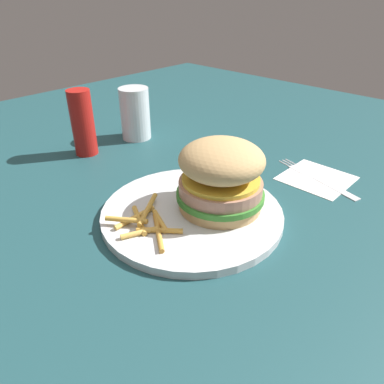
{
  "coord_description": "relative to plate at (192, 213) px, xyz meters",
  "views": [
    {
      "loc": [
        -0.31,
        0.35,
        0.3
      ],
      "look_at": [
        -0.01,
        0.03,
        0.04
      ],
      "focal_mm": 33.9,
      "sensor_mm": 36.0,
      "label": 1
    }
  ],
  "objects": [
    {
      "name": "ground_plane",
      "position": [
        0.01,
        -0.03,
        -0.01
      ],
      "size": [
        1.6,
        1.6,
        0.0
      ],
      "primitive_type": "plane",
      "color": "#1E474C"
    },
    {
      "name": "plate",
      "position": [
        0.0,
        0.0,
        0.0
      ],
      "size": [
        0.27,
        0.27,
        0.01
      ],
      "primitive_type": "cylinder",
      "color": "silver",
      "rests_on": "ground_plane"
    },
    {
      "name": "sandwich",
      "position": [
        -0.02,
        -0.04,
        0.06
      ],
      "size": [
        0.13,
        0.13,
        0.1
      ],
      "color": "tan",
      "rests_on": "plate"
    },
    {
      "name": "fries_pile",
      "position": [
        0.02,
        0.07,
        0.01
      ],
      "size": [
        0.11,
        0.1,
        0.01
      ],
      "color": "gold",
      "rests_on": "plate"
    },
    {
      "name": "napkin",
      "position": [
        -0.08,
        -0.24,
        -0.01
      ],
      "size": [
        0.11,
        0.11,
        0.0
      ],
      "primitive_type": "cube",
      "rotation": [
        0.0,
        0.0,
        0.0
      ],
      "color": "white",
      "rests_on": "ground_plane"
    },
    {
      "name": "fork",
      "position": [
        -0.08,
        -0.24,
        -0.0
      ],
      "size": [
        0.17,
        0.06,
        0.0
      ],
      "color": "silver",
      "rests_on": "napkin"
    },
    {
      "name": "drink_glass",
      "position": [
        0.3,
        -0.14,
        0.04
      ],
      "size": [
        0.06,
        0.06,
        0.11
      ],
      "color": "silver",
      "rests_on": "ground_plane"
    },
    {
      "name": "ketchup_bottle",
      "position": [
        0.31,
        -0.02,
        0.06
      ],
      "size": [
        0.04,
        0.04,
        0.13
      ],
      "primitive_type": "cylinder",
      "color": "#B21914",
      "rests_on": "ground_plane"
    }
  ]
}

